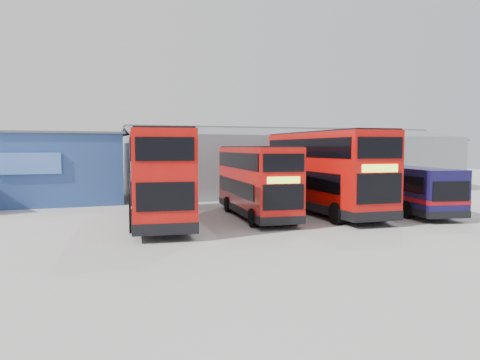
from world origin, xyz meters
The scene contains 7 objects.
ground_plane centered at (0.00, 0.00, 0.00)m, with size 120.00×120.00×0.00m, color #9D9D98.
office_block centered at (-14.00, 17.99, 2.58)m, with size 12.30×8.32×5.12m.
maintenance_shed centered at (8.00, 20.00, 2.60)m, with size 30.50×12.00×5.89m.
double_decker_left centered at (-7.14, 5.84, 2.45)m, with size 4.16×11.89×4.93m.
double_decker_centre centered at (-1.44, 5.80, 2.04)m, with size 3.33×9.88×4.10m.
double_decker_right centered at (3.09, 5.82, 2.48)m, with size 3.50×11.93×4.99m.
single_decker_blue centered at (8.08, 4.86, 1.41)m, with size 4.36×10.71×2.84m.
Camera 1 is at (-11.62, -19.17, 4.04)m, focal length 35.00 mm.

